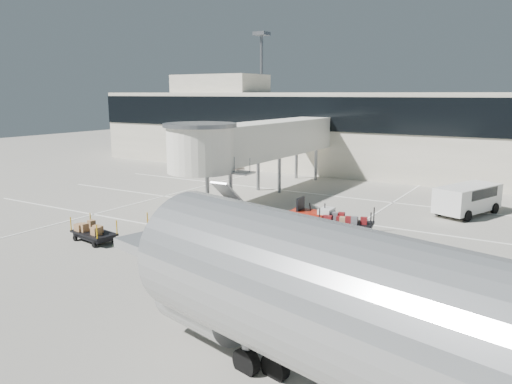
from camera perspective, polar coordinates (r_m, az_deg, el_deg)
ground at (r=26.79m, az=-7.23°, el=-6.09°), size 140.00×140.00×0.00m
lane_markings at (r=34.61m, az=1.55°, el=-2.01°), size 40.00×30.00×0.02m
terminal at (r=52.63m, az=13.19°, el=6.76°), size 64.00×12.11×15.20m
jet_bridge at (r=38.08m, az=-0.55°, el=5.73°), size 5.70×20.40×6.03m
baggage_tug at (r=30.45m, az=6.49°, el=-2.75°), size 2.65×1.76×1.69m
suitcase_cart at (r=29.36m, az=10.43°, el=-3.58°), size 3.81×2.06×1.46m
box_cart_near at (r=28.02m, az=-10.08°, el=-4.32°), size 3.43×2.39×1.34m
box_cart_far at (r=28.48m, az=-17.92°, el=-4.51°), size 3.35×1.73×1.29m
ground_worker at (r=27.74m, az=-9.09°, el=-3.79°), size 0.66×0.50×1.63m
minivan at (r=35.99m, az=23.15°, el=-0.53°), size 3.77×5.52×1.94m
belt_loader at (r=54.21m, az=-4.17°, el=3.56°), size 4.21×2.37×1.92m
aircraft at (r=11.50m, az=21.06°, el=-15.91°), size 19.69×7.46×4.99m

